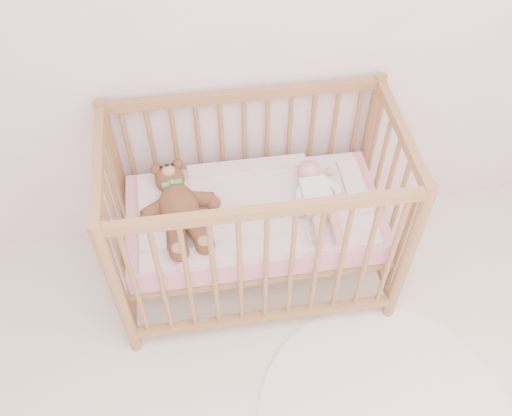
{
  "coord_description": "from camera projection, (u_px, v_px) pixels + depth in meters",
  "views": [
    {
      "loc": [
        -0.28,
        -0.11,
        2.65
      ],
      "look_at": [
        -0.04,
        1.55,
        0.62
      ],
      "focal_mm": 40.0,
      "sensor_mm": 36.0,
      "label": 1
    }
  ],
  "objects": [
    {
      "name": "teddy_bear",
      "position": [
        179.0,
        208.0,
        2.6
      ],
      "size": [
        0.5,
        0.64,
        0.16
      ],
      "primitive_type": null,
      "rotation": [
        0.0,
        0.0,
        0.18
      ],
      "color": "brown",
      "rests_on": "blanket"
    },
    {
      "name": "crib",
      "position": [
        255.0,
        216.0,
        2.76
      ],
      "size": [
        1.36,
        0.76,
        1.0
      ],
      "primitive_type": null,
      "color": "#A66D46",
      "rests_on": "floor"
    },
    {
      "name": "blanket",
      "position": [
        254.0,
        208.0,
        2.71
      ],
      "size": [
        1.1,
        0.58,
        0.06
      ],
      "primitive_type": null,
      "color": "#D291A4",
      "rests_on": "mattress"
    },
    {
      "name": "mattress",
      "position": [
        255.0,
        218.0,
        2.77
      ],
      "size": [
        1.22,
        0.62,
        0.13
      ],
      "primitive_type": "cube",
      "color": "pink",
      "rests_on": "crib"
    },
    {
      "name": "baby",
      "position": [
        317.0,
        194.0,
        2.67
      ],
      "size": [
        0.26,
        0.52,
        0.12
      ],
      "primitive_type": null,
      "rotation": [
        0.0,
        0.0,
        0.03
      ],
      "color": "white",
      "rests_on": "blanket"
    },
    {
      "name": "wall_back",
      "position": [
        250.0,
        12.0,
        2.36
      ],
      "size": [
        4.0,
        0.02,
        2.7
      ],
      "primitive_type": "cube",
      "color": "white",
      "rests_on": "floor"
    }
  ]
}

